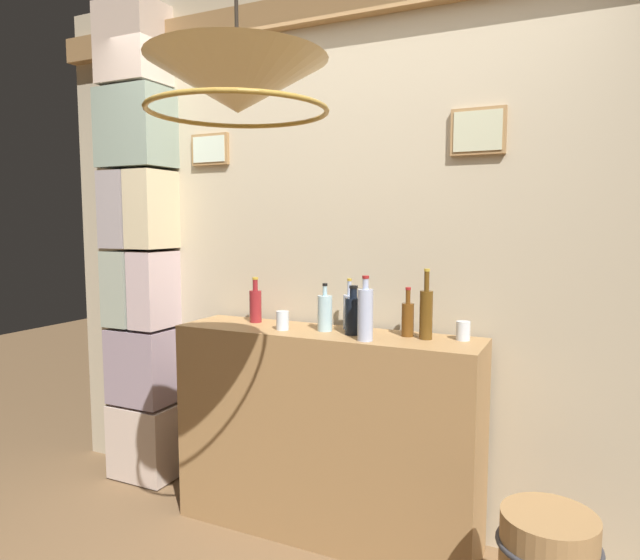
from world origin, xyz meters
name	(u,v)px	position (x,y,z in m)	size (l,w,h in m)	color
panelled_rear_partition	(346,234)	(0.00, 1.10, 1.46)	(3.61, 0.15, 2.78)	#BCAD8E
stone_pillar	(144,251)	(-1.21, 0.96, 1.35)	(0.39, 0.32, 2.70)	beige
bar_shelf_unit	(324,433)	(0.00, 0.84, 0.50)	(1.48, 0.36, 1.00)	#9E7547
liquor_bottle_gin	(325,312)	(-0.01, 0.85, 1.09)	(0.07, 0.07, 0.23)	#A4C9D1
liquor_bottle_port	(349,311)	(0.08, 0.94, 1.09)	(0.06, 0.06, 0.25)	#A8B6D3
liquor_bottle_scotch	(426,313)	(0.48, 0.87, 1.12)	(0.06, 0.06, 0.31)	#583912
liquor_bottle_vermouth	(255,305)	(-0.43, 0.91, 1.09)	(0.06, 0.06, 0.23)	maroon
liquor_bottle_rum	(353,315)	(0.15, 0.83, 1.09)	(0.08, 0.08, 0.23)	black
liquor_bottle_bourbon	(408,318)	(0.39, 0.90, 1.08)	(0.06, 0.06, 0.22)	brown
liquor_bottle_tequila	(365,314)	(0.25, 0.73, 1.12)	(0.07, 0.07, 0.29)	#AEB9D7
glass_tumbler_rocks	(283,320)	(-0.20, 0.79, 1.05)	(0.06, 0.06, 0.09)	silver
glass_tumbler_highball	(463,331)	(0.63, 0.92, 1.04)	(0.06, 0.06, 0.08)	silver
pendant_lamp	(238,88)	(0.11, -0.04, 1.93)	(0.57, 0.57, 0.51)	beige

